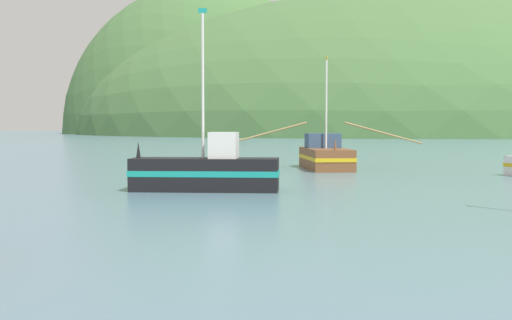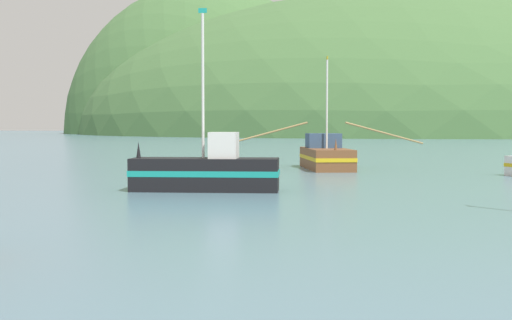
# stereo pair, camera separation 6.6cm
# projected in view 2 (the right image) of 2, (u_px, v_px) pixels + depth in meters

# --- Properties ---
(hill_far_left) EXTENTS (202.40, 161.92, 88.33)m
(hill_far_left) POSITION_uv_depth(u_px,v_px,m) (381.00, 134.00, 212.28)
(hill_far_left) COLOR #47703D
(hill_far_left) RESTS_ON ground
(hill_far_right) EXTENTS (97.67, 78.14, 101.21)m
(hill_far_right) POSITION_uv_depth(u_px,v_px,m) (204.00, 134.00, 221.99)
(hill_far_right) COLOR #47703D
(hill_far_right) RESTS_ON ground
(fishing_boat_brown) EXTENTS (11.98, 7.21, 7.20)m
(fishing_boat_brown) POSITION_uv_depth(u_px,v_px,m) (326.00, 156.00, 41.67)
(fishing_boat_brown) COLOR brown
(fishing_boat_brown) RESTS_ON ground
(fishing_boat_black) EXTENTS (6.57, 3.03, 7.75)m
(fishing_boat_black) POSITION_uv_depth(u_px,v_px,m) (207.00, 171.00, 27.62)
(fishing_boat_black) COLOR black
(fishing_boat_black) RESTS_ON ground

